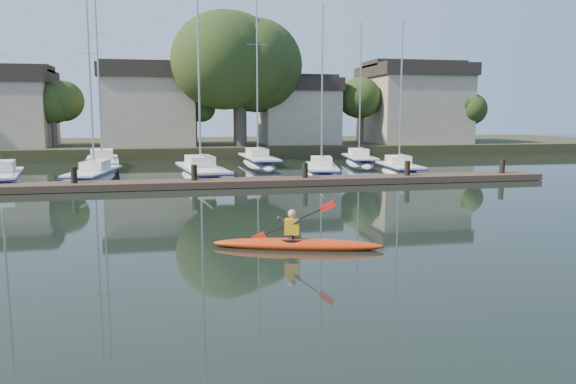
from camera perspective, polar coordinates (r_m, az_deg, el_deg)
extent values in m
plane|color=black|center=(16.74, 2.90, -5.31)|extent=(160.00, 160.00, 0.00)
ellipsoid|color=#C5480F|center=(16.17, 1.00, -5.38)|extent=(4.92, 2.10, 0.37)
cylinder|color=black|center=(16.15, 0.42, -4.95)|extent=(0.92, 0.92, 0.10)
imported|color=#302B2D|center=(16.07, 0.42, -3.58)|extent=(0.36, 0.45, 1.07)
cube|color=#C88C12|center=(16.07, 0.42, -3.54)|extent=(0.49, 0.42, 0.44)
sphere|color=tan|center=(16.00, 0.42, -2.22)|extent=(0.24, 0.24, 0.24)
cube|color=#493429|center=(30.27, -3.81, 1.00)|extent=(34.00, 2.00, 0.35)
cylinder|color=black|center=(30.37, -20.88, 0.71)|extent=(0.32, 0.32, 1.80)
cylinder|color=black|center=(30.00, -9.49, 1.04)|extent=(0.32, 0.32, 1.80)
cylinder|color=black|center=(30.81, 1.73, 1.32)|extent=(0.32, 0.32, 1.80)
cylinder|color=black|center=(32.73, 12.00, 1.54)|extent=(0.32, 0.32, 1.80)
cylinder|color=black|center=(35.57, 20.89, 1.68)|extent=(0.32, 0.32, 1.80)
ellipsoid|color=white|center=(35.01, -27.17, 0.14)|extent=(3.47, 8.07, 1.98)
cube|color=#171A53|center=(34.92, -27.26, 1.53)|extent=(3.24, 6.83, 0.08)
cube|color=silver|center=(35.34, -27.23, 2.36)|extent=(1.80, 2.40, 0.57)
ellipsoid|color=white|center=(35.16, -19.11, 0.69)|extent=(3.08, 7.95, 1.73)
cube|color=white|center=(35.07, -19.17, 2.02)|extent=(2.78, 6.56, 0.13)
cube|color=#171A53|center=(35.08, -19.17, 1.90)|extent=(2.88, 6.72, 0.07)
cube|color=silver|center=(35.48, -18.99, 2.63)|extent=(1.59, 2.34, 0.50)
cylinder|color=#9EA0A5|center=(35.20, -19.48, 11.01)|extent=(0.11, 0.11, 10.93)
cylinder|color=#9EA0A5|center=(33.90, -19.77, 3.04)|extent=(0.53, 2.92, 0.07)
cylinder|color=#9EA0A5|center=(35.31, -19.58, 13.14)|extent=(1.44, 0.25, 0.03)
ellipsoid|color=white|center=(34.88, -8.74, 0.89)|extent=(3.38, 9.75, 2.02)
cube|color=white|center=(34.78, -8.78, 2.45)|extent=(3.06, 8.03, 0.15)
cube|color=#171A53|center=(34.79, -8.77, 2.31)|extent=(3.17, 8.23, 0.08)
cube|color=silver|center=(35.31, -8.95, 3.17)|extent=(1.80, 2.84, 0.58)
cylinder|color=#9EA0A5|center=(35.11, -9.11, 13.86)|extent=(0.13, 0.13, 13.79)
cylinder|color=#9EA0A5|center=(33.31, -8.37, 3.69)|extent=(0.53, 3.61, 0.08)
cylinder|color=#9EA0A5|center=(35.33, -9.17, 16.53)|extent=(1.69, 0.24, 0.03)
ellipsoid|color=white|center=(36.31, 3.43, 1.32)|extent=(3.37, 7.56, 1.74)
cube|color=white|center=(36.23, 3.44, 2.62)|extent=(3.01, 6.25, 0.13)
cube|color=#171A53|center=(36.23, 3.44, 2.50)|extent=(3.11, 6.41, 0.07)
cube|color=silver|center=(36.63, 3.40, 3.21)|extent=(1.67, 2.27, 0.50)
cylinder|color=#9EA0A5|center=(36.34, 3.48, 10.65)|extent=(0.11, 0.11, 10.07)
cylinder|color=#9EA0A5|center=(35.07, 3.56, 3.64)|extent=(0.64, 2.74, 0.07)
cylinder|color=#9EA0A5|center=(36.42, 3.50, 12.55)|extent=(1.44, 0.32, 0.03)
ellipsoid|color=white|center=(37.83, 11.26, 1.44)|extent=(2.52, 6.61, 1.75)
cube|color=white|center=(37.75, 11.30, 2.70)|extent=(2.32, 5.44, 0.13)
cube|color=#171A53|center=(37.75, 11.30, 2.58)|extent=(2.40, 5.58, 0.07)
cube|color=silver|center=(38.09, 11.13, 3.26)|extent=(1.45, 1.92, 0.51)
cylinder|color=#9EA0A5|center=(37.81, 11.40, 9.77)|extent=(0.11, 0.11, 9.23)
cylinder|color=#9EA0A5|center=(36.77, 11.79, 3.70)|extent=(0.30, 2.45, 0.07)
cylinder|color=#9EA0A5|center=(37.87, 11.45, 11.44)|extent=(1.47, 0.16, 0.03)
ellipsoid|color=white|center=(42.47, -18.30, 1.81)|extent=(3.25, 9.99, 2.07)
cube|color=white|center=(42.38, -18.36, 3.13)|extent=(2.97, 8.22, 0.15)
cube|color=#171A53|center=(42.39, -18.35, 3.01)|extent=(3.08, 8.43, 0.09)
cube|color=silver|center=(42.94, -18.37, 3.72)|extent=(1.79, 2.89, 0.60)
cylinder|color=#9EA0A5|center=(42.74, -18.78, 12.74)|extent=(0.13, 0.13, 14.18)
cylinder|color=#9EA0A5|center=(40.86, -18.44, 4.19)|extent=(0.46, 3.72, 0.09)
cylinder|color=#9EA0A5|center=(42.93, -18.88, 15.00)|extent=(1.74, 0.21, 0.03)
ellipsoid|color=white|center=(43.79, -3.01, 2.42)|extent=(2.35, 9.87, 1.86)
cube|color=white|center=(43.72, -3.02, 3.57)|extent=(2.20, 8.10, 0.14)
cube|color=#171A53|center=(43.72, -3.02, 3.47)|extent=(2.28, 8.30, 0.08)
cube|color=silver|center=(44.27, -3.16, 4.09)|extent=(1.45, 2.79, 0.54)
cylinder|color=#9EA0A5|center=(44.03, -3.16, 12.61)|extent=(0.12, 0.12, 13.74)
cylinder|color=#9EA0A5|center=(42.22, -2.67, 4.49)|extent=(0.19, 3.73, 0.08)
cylinder|color=#9EA0A5|center=(44.20, -3.18, 14.74)|extent=(1.57, 0.08, 0.03)
ellipsoid|color=white|center=(44.77, 7.26, 2.50)|extent=(3.04, 7.73, 1.79)
cube|color=white|center=(44.70, 7.28, 3.58)|extent=(2.75, 6.38, 0.13)
cube|color=#171A53|center=(44.70, 7.28, 3.49)|extent=(2.85, 6.54, 0.08)
cube|color=silver|center=(45.12, 7.18, 4.07)|extent=(1.61, 2.27, 0.52)
cylinder|color=#9EA0A5|center=(44.84, 7.35, 10.27)|extent=(0.11, 0.11, 10.34)
cylinder|color=#9EA0A5|center=(43.54, 7.57, 4.46)|extent=(0.49, 2.84, 0.08)
cylinder|color=#9EA0A5|center=(44.91, 7.37, 11.85)|extent=(1.49, 0.25, 0.03)
cube|color=#28341A|center=(60.00, -7.81, 4.64)|extent=(90.00, 24.00, 1.00)
cube|color=tan|center=(55.52, -26.42, 7.00)|extent=(7.00, 7.00, 5.50)
cube|color=#2F2622|center=(55.62, -26.64, 10.44)|extent=(7.35, 7.35, 1.20)
cube|color=tan|center=(53.80, -13.87, 7.85)|extent=(8.00, 8.00, 6.00)
cube|color=#2F2622|center=(53.93, -14.00, 11.67)|extent=(8.40, 8.40, 1.20)
cube|color=tan|center=(55.12, 0.98, 7.55)|extent=(7.00, 7.00, 5.00)
cube|color=#2F2622|center=(55.19, 0.99, 10.77)|extent=(7.35, 7.35, 1.20)
cube|color=tan|center=(58.94, 12.55, 8.11)|extent=(9.00, 9.00, 6.50)
cube|color=#2F2622|center=(59.09, 12.67, 11.85)|extent=(9.45, 9.45, 1.20)
cylinder|color=#504640|center=(51.14, -4.90, 7.50)|extent=(1.20, 1.20, 5.00)
sphere|color=#203213|center=(51.35, -4.97, 13.08)|extent=(8.50, 8.50, 8.50)
cylinder|color=#504640|center=(52.71, -22.65, 5.84)|extent=(0.48, 0.48, 3.00)
sphere|color=#203213|center=(52.71, -22.80, 8.56)|extent=(3.40, 3.40, 3.40)
cylinder|color=#504640|center=(51.33, -9.42, 6.19)|extent=(0.38, 0.38, 2.80)
sphere|color=#203213|center=(51.32, -9.47, 8.65)|extent=(2.72, 2.72, 2.72)
cylinder|color=#504640|center=(55.34, 7.43, 6.55)|extent=(0.50, 0.50, 3.20)
sphere|color=#203213|center=(55.34, 7.48, 9.30)|extent=(3.57, 3.57, 3.57)
cylinder|color=#504640|center=(58.07, 17.34, 6.03)|extent=(0.41, 0.41, 2.60)
sphere|color=#203213|center=(58.05, 17.43, 8.15)|extent=(2.89, 2.89, 2.89)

